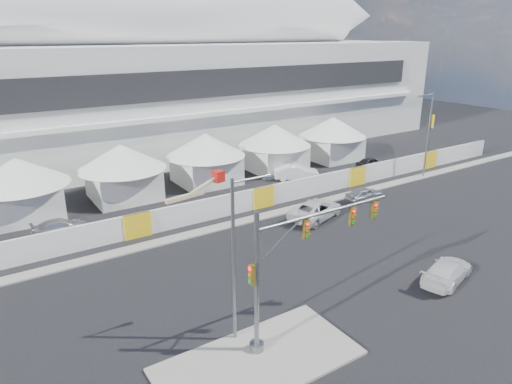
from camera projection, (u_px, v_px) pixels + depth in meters
ground at (313, 298)px, 28.06m from camera, size 160.00×160.00×0.00m
median_island at (259, 361)px, 22.58m from camera, size 10.00×5.00×0.15m
far_curb at (383, 186)px, 48.21m from camera, size 80.00×1.20×0.12m
stadium at (170, 78)px, 62.22m from camera, size 80.00×24.80×21.98m
tent_row at (166, 160)px, 46.25m from camera, size 53.40×8.40×5.40m
hoarding_fence at (263, 197)px, 42.28m from camera, size 70.00×0.25×2.00m
scaffold_tower at (387, 90)px, 78.19m from camera, size 4.40×4.40×12.00m
sedan_silver at (364, 194)px, 44.07m from camera, size 1.73×4.00×1.34m
pickup_curb at (316, 209)px, 39.85m from camera, size 4.42×6.38×1.62m
pickup_near at (447, 271)px, 29.77m from camera, size 3.29×5.37×1.45m
lot_car_a at (296, 172)px, 50.27m from camera, size 4.18×5.13×1.64m
lot_car_b at (371, 163)px, 54.63m from camera, size 1.60×3.89×1.32m
lot_car_c at (60, 227)px, 36.79m from camera, size 2.04×4.44×1.26m
traffic_mast at (287, 268)px, 22.84m from camera, size 8.90×0.74×7.60m
streetlight_median at (237, 250)px, 22.70m from camera, size 2.45×0.25×8.84m
streetlight_curb at (428, 129)px, 49.66m from camera, size 2.79×0.63×9.42m
boom_lift at (181, 210)px, 39.31m from camera, size 7.27×2.14×3.63m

